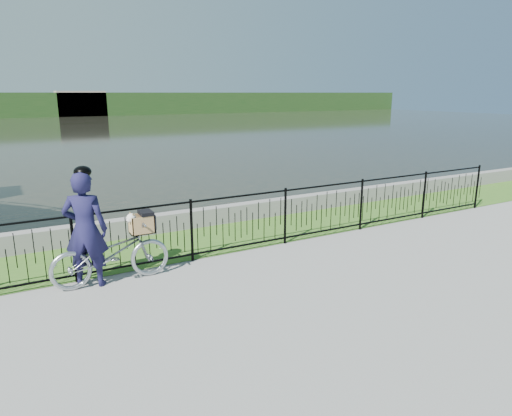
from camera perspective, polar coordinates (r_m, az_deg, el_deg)
ground at (r=7.57m, az=3.80°, el=-8.99°), size 120.00×120.00×0.00m
grass_strip at (r=9.71m, az=-4.58°, el=-3.67°), size 60.00×2.00×0.01m
water at (r=39.11m, az=-23.83°, el=8.66°), size 120.00×120.00×0.00m
quay_wall at (r=10.53m, az=-6.89°, el=-1.18°), size 60.00×0.30×0.40m
fence at (r=8.68m, az=-1.89°, el=-1.86°), size 14.00×0.06×1.15m
far_treeline at (r=65.94m, az=-26.48°, el=11.49°), size 120.00×6.00×3.00m
far_building_right at (r=65.07m, az=-21.04°, el=12.09°), size 6.00×3.00×3.20m
bicycle_rig at (r=7.66m, az=-17.61°, el=-5.34°), size 1.87×0.65×1.13m
cyclist at (r=7.54m, az=-20.57°, el=-2.39°), size 0.79×0.68×1.91m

